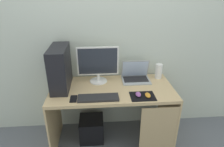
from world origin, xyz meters
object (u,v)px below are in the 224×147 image
object	(u,v)px
cell_phone	(74,99)
subwoofer	(92,128)
pc_tower	(60,68)
keyboard	(98,98)
monitor	(98,64)
speaker	(159,71)
mouse_right	(148,95)
mouse_left	(138,94)
laptop	(136,76)

from	to	relation	value
cell_phone	subwoofer	bearing A→B (deg)	59.54
pc_tower	keyboard	world-z (taller)	pc_tower
monitor	speaker	xyz separation A→B (m)	(0.75, 0.05, -0.13)
keyboard	cell_phone	distance (m)	0.25
mouse_right	speaker	bearing A→B (deg)	61.38
mouse_left	mouse_right	bearing A→B (deg)	-14.74
monitor	laptop	bearing A→B (deg)	2.58
monitor	subwoofer	bearing A→B (deg)	-132.29
pc_tower	subwoofer	xyz separation A→B (m)	(0.31, -0.02, -0.84)
monitor	keyboard	distance (m)	0.44
pc_tower	cell_phone	world-z (taller)	pc_tower
monitor	laptop	xyz separation A→B (m)	(0.46, 0.02, -0.18)
subwoofer	monitor	bearing A→B (deg)	47.71
pc_tower	monitor	size ratio (longest dim) A/B	0.98
monitor	speaker	distance (m)	0.76
mouse_right	subwoofer	bearing A→B (deg)	155.64
pc_tower	cell_phone	xyz separation A→B (m)	(0.16, -0.28, -0.23)
monitor	keyboard	world-z (taller)	monitor
speaker	keyboard	bearing A→B (deg)	-149.92
pc_tower	mouse_right	size ratio (longest dim) A/B	4.90
speaker	subwoofer	distance (m)	1.12
mouse_right	cell_phone	bearing A→B (deg)	178.86
monitor	subwoofer	distance (m)	0.85
speaker	monitor	bearing A→B (deg)	-176.31
speaker	mouse_left	bearing A→B (deg)	-128.86
speaker	keyboard	size ratio (longest dim) A/B	0.44
subwoofer	laptop	bearing A→B (deg)	13.74
monitor	cell_phone	size ratio (longest dim) A/B	3.68
cell_phone	monitor	bearing A→B (deg)	55.50
speaker	keyboard	xyz separation A→B (m)	(-0.76, -0.44, -0.08)
mouse_right	keyboard	bearing A→B (deg)	179.44
pc_tower	mouse_right	xyz separation A→B (m)	(0.92, -0.30, -0.21)
subwoofer	cell_phone	bearing A→B (deg)	-120.46
monitor	cell_phone	distance (m)	0.51
keyboard	mouse_left	size ratio (longest dim) A/B	4.38
laptop	subwoofer	distance (m)	0.88
laptop	pc_tower	bearing A→B (deg)	-172.32
laptop	speaker	size ratio (longest dim) A/B	1.82
cell_phone	speaker	bearing A→B (deg)	22.96
laptop	speaker	xyz separation A→B (m)	(0.29, 0.03, 0.04)
pc_tower	keyboard	xyz separation A→B (m)	(0.41, -0.29, -0.22)
pc_tower	keyboard	bearing A→B (deg)	-35.58
mouse_left	subwoofer	bearing A→B (deg)	154.01
speaker	keyboard	world-z (taller)	speaker
keyboard	subwoofer	distance (m)	0.69
keyboard	subwoofer	size ratio (longest dim) A/B	1.41
laptop	mouse_right	size ratio (longest dim) A/B	3.50
mouse_left	cell_phone	xyz separation A→B (m)	(-0.67, -0.01, -0.02)
pc_tower	monitor	xyz separation A→B (m)	(0.42, 0.10, -0.01)
pc_tower	monitor	distance (m)	0.43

